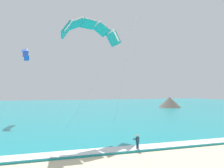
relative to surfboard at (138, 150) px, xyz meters
The scene contains 7 objects.
sea 59.64m from the surfboard, 84.90° to the left, with size 200.00×120.00×0.20m, color teal.
surf_foam 5.32m from the surfboard, ahead, with size 200.00×1.84×0.04m, color white.
surfboard is the anchor object (origin of this frame).
kitesurfer 0.91m from the surfboard, 113.92° to the left, with size 0.66×0.65×1.69m.
kite_primary 18.03m from the surfboard, 110.04° to the left, with size 9.32×10.90×15.50m.
kite_distant 31.50m from the surfboard, 119.13° to the left, with size 1.61×5.75×2.06m.
headland_right 56.54m from the surfboard, 54.13° to the left, with size 8.68×8.68×4.05m.
Camera 1 is at (-13.97, -6.06, 6.23)m, focal length 32.67 mm.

